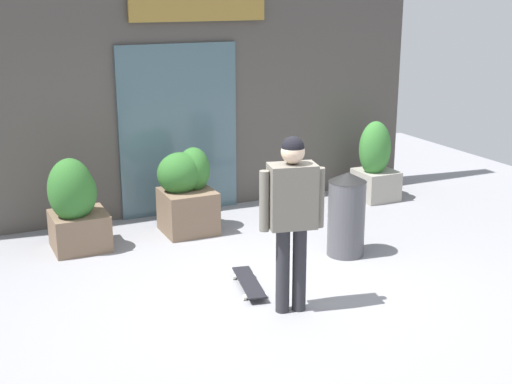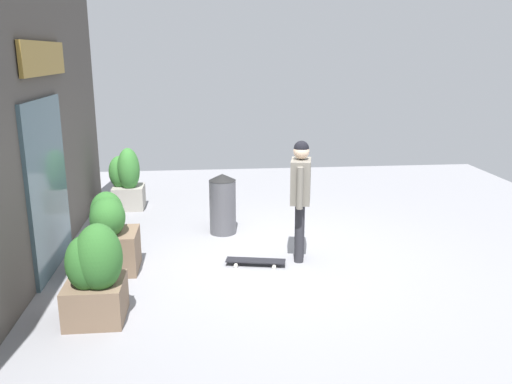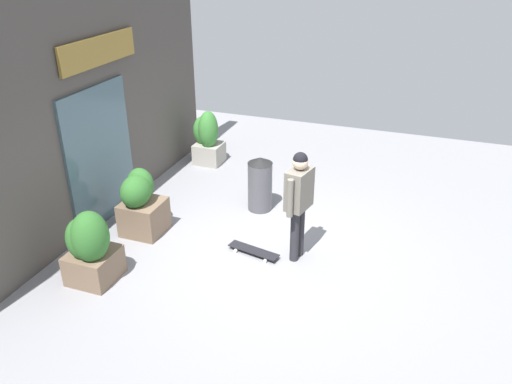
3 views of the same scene
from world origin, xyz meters
The scene contains 8 objects.
ground_plane centered at (0.00, 0.00, 0.00)m, with size 12.00×12.00×0.00m, color gray.
building_facade centered at (0.00, 3.00, 1.86)m, with size 7.13×0.31×3.75m.
skateboarder centered at (-0.02, -0.46, 1.03)m, with size 0.59×0.35×1.68m.
skateboard centered at (-0.16, 0.17, 0.06)m, with size 0.34×0.83×0.08m.
planter_box_left centered at (-0.14, 2.07, 0.52)m, with size 0.68×0.62×1.05m.
planter_box_right centered at (2.76, 2.26, 0.55)m, with size 0.56×0.62×1.15m.
planter_box_mid centered at (-1.52, 2.00, 0.58)m, with size 0.65×0.63×1.11m.
trash_bin centered at (1.22, 0.55, 0.49)m, with size 0.43×0.43×0.97m.
Camera 2 is at (-6.80, 0.83, 2.80)m, focal length 36.93 mm.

